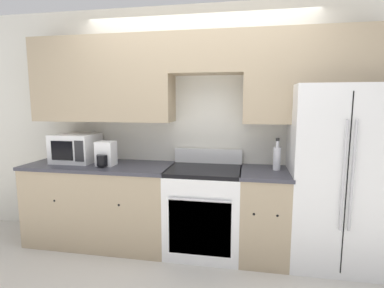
{
  "coord_description": "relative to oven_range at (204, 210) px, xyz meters",
  "views": [
    {
      "loc": [
        0.55,
        -2.66,
        1.57
      ],
      "look_at": [
        -0.0,
        0.31,
        1.14
      ],
      "focal_mm": 28.0,
      "sensor_mm": 36.0,
      "label": 1
    }
  ],
  "objects": [
    {
      "name": "ground_plane",
      "position": [
        -0.13,
        -0.31,
        -0.45
      ],
      "size": [
        12.0,
        12.0,
        0.0
      ],
      "primitive_type": "plane",
      "color": "beige"
    },
    {
      "name": "electric_kettle",
      "position": [
        -1.06,
        -0.06,
        0.56
      ],
      "size": [
        0.19,
        0.23,
        0.26
      ],
      "color": "white",
      "rests_on": "lower_cabinets_left"
    },
    {
      "name": "wall_back",
      "position": [
        -0.14,
        0.26,
        1.08
      ],
      "size": [
        8.0,
        0.39,
        2.6
      ],
      "color": "silver",
      "rests_on": "ground_plane"
    },
    {
      "name": "lower_cabinets_right",
      "position": [
        0.6,
        -0.0,
        -0.0
      ],
      "size": [
        0.48,
        0.64,
        0.89
      ],
      "color": "tan",
      "rests_on": "ground_plane"
    },
    {
      "name": "bottle",
      "position": [
        0.72,
        0.07,
        0.57
      ],
      "size": [
        0.07,
        0.07,
        0.32
      ],
      "color": "silver",
      "rests_on": "lower_cabinets_right"
    },
    {
      "name": "microwave",
      "position": [
        -1.48,
        0.08,
        0.6
      ],
      "size": [
        0.45,
        0.41,
        0.32
      ],
      "color": "white",
      "rests_on": "lower_cabinets_left"
    },
    {
      "name": "refrigerator",
      "position": [
        1.26,
        0.06,
        0.41
      ],
      "size": [
        0.86,
        0.77,
        1.73
      ],
      "color": "white",
      "rests_on": "ground_plane"
    },
    {
      "name": "lower_cabinets_left",
      "position": [
        -1.16,
        -0.0,
        -0.0
      ],
      "size": [
        1.6,
        0.64,
        0.89
      ],
      "color": "tan",
      "rests_on": "ground_plane"
    },
    {
      "name": "oven_range",
      "position": [
        0.0,
        0.0,
        0.0
      ],
      "size": [
        0.75,
        0.65,
        1.05
      ],
      "color": "white",
      "rests_on": "ground_plane"
    }
  ]
}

